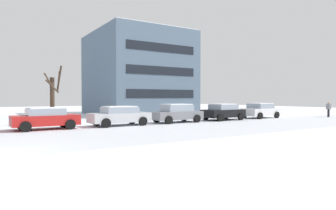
{
  "coord_description": "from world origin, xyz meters",
  "views": [
    {
      "loc": [
        -0.39,
        -12.17,
        2.03
      ],
      "look_at": [
        10.24,
        4.68,
        1.53
      ],
      "focal_mm": 31.54,
      "sensor_mm": 36.0,
      "label": 1
    }
  ],
  "objects_px": {
    "parked_car_silver": "(120,116)",
    "pedestrian_crossing": "(329,108)",
    "parked_car_red": "(46,118)",
    "parked_car_gray": "(177,113)",
    "parked_car_black": "(223,112)",
    "parked_car_white": "(260,110)"
  },
  "relations": [
    {
      "from": "parked_car_silver",
      "to": "parked_car_white",
      "type": "relative_size",
      "value": 1.12
    },
    {
      "from": "parked_car_black",
      "to": "parked_car_white",
      "type": "bearing_deg",
      "value": 0.35
    },
    {
      "from": "parked_car_silver",
      "to": "parked_car_gray",
      "type": "height_order",
      "value": "parked_car_gray"
    },
    {
      "from": "parked_car_gray",
      "to": "pedestrian_crossing",
      "type": "relative_size",
      "value": 2.7
    },
    {
      "from": "parked_car_red",
      "to": "parked_car_black",
      "type": "bearing_deg",
      "value": -0.82
    },
    {
      "from": "parked_car_silver",
      "to": "parked_car_black",
      "type": "height_order",
      "value": "parked_car_black"
    },
    {
      "from": "parked_car_red",
      "to": "parked_car_black",
      "type": "distance_m",
      "value": 14.98
    },
    {
      "from": "parked_car_gray",
      "to": "parked_car_white",
      "type": "height_order",
      "value": "parked_car_gray"
    },
    {
      "from": "parked_car_silver",
      "to": "parked_car_black",
      "type": "relative_size",
      "value": 1.11
    },
    {
      "from": "parked_car_black",
      "to": "parked_car_white",
      "type": "xyz_separation_m",
      "value": [
        4.99,
        0.03,
        0.0
      ]
    },
    {
      "from": "parked_car_silver",
      "to": "parked_car_white",
      "type": "distance_m",
      "value": 14.98
    },
    {
      "from": "parked_car_black",
      "to": "pedestrian_crossing",
      "type": "bearing_deg",
      "value": -13.3
    },
    {
      "from": "parked_car_red",
      "to": "parked_car_gray",
      "type": "bearing_deg",
      "value": -0.75
    },
    {
      "from": "parked_car_red",
      "to": "pedestrian_crossing",
      "type": "relative_size",
      "value": 2.53
    },
    {
      "from": "parked_car_gray",
      "to": "parked_car_black",
      "type": "bearing_deg",
      "value": -0.96
    },
    {
      "from": "parked_car_silver",
      "to": "pedestrian_crossing",
      "type": "distance_m",
      "value": 22.22
    },
    {
      "from": "parked_car_silver",
      "to": "pedestrian_crossing",
      "type": "relative_size",
      "value": 2.75
    },
    {
      "from": "parked_car_gray",
      "to": "parked_car_white",
      "type": "bearing_deg",
      "value": -0.3
    },
    {
      "from": "parked_car_white",
      "to": "parked_car_gray",
      "type": "bearing_deg",
      "value": 179.7
    },
    {
      "from": "parked_car_gray",
      "to": "parked_car_red",
      "type": "bearing_deg",
      "value": 179.25
    },
    {
      "from": "parked_car_silver",
      "to": "parked_car_white",
      "type": "xyz_separation_m",
      "value": [
        14.98,
        -0.02,
        0.03
      ]
    },
    {
      "from": "parked_car_silver",
      "to": "parked_car_white",
      "type": "bearing_deg",
      "value": -0.06
    }
  ]
}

